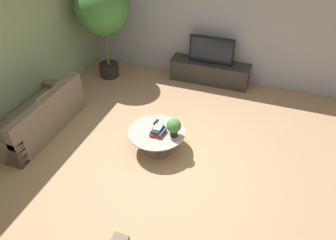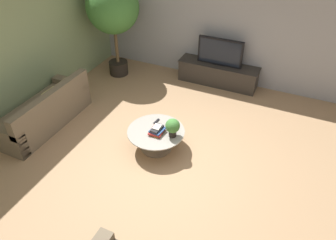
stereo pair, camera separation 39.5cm
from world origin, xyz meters
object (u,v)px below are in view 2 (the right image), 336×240
Objects in this scene: potted_palm_tall at (113,9)px; potted_plant_tabletop at (173,127)px; television at (220,52)px; coffee_table at (156,136)px; couch_by_wall at (44,113)px; media_console at (218,74)px.

potted_palm_tall is 6.60× the size of potted_plant_tabletop.
television is 2.77m from potted_plant_tabletop.
coffee_table is 2.38m from couch_by_wall.
couch_by_wall reaches higher than potted_plant_tabletop.
couch_by_wall is at bearing -173.27° from coffee_table.
television is at bearing -90.00° from media_console.
couch_by_wall is 5.87× the size of potted_plant_tabletop.
potted_palm_tall is (-2.46, -0.57, 1.38)m from media_console.
couch_by_wall is 0.89× the size of potted_palm_tall.
couch_by_wall reaches higher than media_console.
television is at bearing 13.03° from potted_palm_tall.
television is at bearing 90.54° from potted_plant_tabletop.
potted_palm_tall is at bearing 138.50° from potted_plant_tabletop.
potted_plant_tabletop is (0.03, -2.77, 0.34)m from media_console.
coffee_table is at bearing 179.16° from potted_plant_tabletop.
media_console is 2.79m from potted_plant_tabletop.
potted_plant_tabletop is at bearing -89.46° from media_console.
potted_palm_tall is at bearing 175.08° from couch_by_wall.
potted_plant_tabletop is (2.48, -2.20, -1.04)m from potted_palm_tall.
coffee_table is 0.46m from potted_plant_tabletop.
coffee_table is at bearing -45.50° from potted_palm_tall.
potted_plant_tabletop reaches higher than coffee_table.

